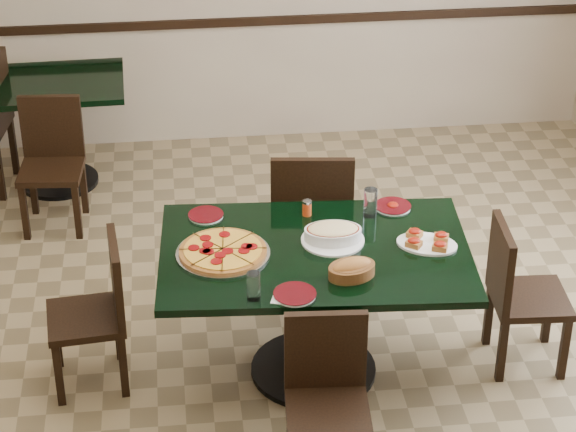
{
  "coord_description": "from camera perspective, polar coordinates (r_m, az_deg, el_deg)",
  "views": [
    {
      "loc": [
        -0.54,
        -4.76,
        3.66
      ],
      "look_at": [
        0.0,
        0.0,
        0.89
      ],
      "focal_mm": 70.0,
      "sensor_mm": 36.0,
      "label": 1
    }
  ],
  "objects": [
    {
      "name": "side_plate_near",
      "position": [
        5.18,
        0.35,
        -4.0
      ],
      "size": [
        0.2,
        0.2,
        0.02
      ],
      "rotation": [
        0.0,
        0.0,
        0.04
      ],
      "color": "silver",
      "rests_on": "main_table"
    },
    {
      "name": "lasagna_casserole",
      "position": [
        5.58,
        2.29,
        -0.89
      ],
      "size": [
        0.32,
        0.32,
        0.09
      ],
      "rotation": [
        0.0,
        0.0,
        -0.05
      ],
      "color": "silver",
      "rests_on": "main_table"
    },
    {
      "name": "napkin_setting",
      "position": [
        5.18,
        -0.01,
        -4.12
      ],
      "size": [
        0.17,
        0.17,
        0.01
      ],
      "rotation": [
        0.0,
        0.0,
        -0.3
      ],
      "color": "white",
      "rests_on": "main_table"
    },
    {
      "name": "floor",
      "position": [
        6.03,
        -0.01,
        -7.34
      ],
      "size": [
        5.5,
        5.5,
        0.0
      ],
      "primitive_type": "plane",
      "color": "olive",
      "rests_on": "ground"
    },
    {
      "name": "back_table",
      "position": [
        7.65,
        -11.92,
        5.14
      ],
      "size": [
        1.0,
        0.74,
        0.75
      ],
      "rotation": [
        0.0,
        0.0,
        0.03
      ],
      "color": "black",
      "rests_on": "floor"
    },
    {
      "name": "side_plate_far_r",
      "position": [
        5.91,
        5.35,
        0.5
      ],
      "size": [
        0.19,
        0.19,
        0.03
      ],
      "rotation": [
        0.0,
        0.0,
        -0.04
      ],
      "color": "silver",
      "rests_on": "main_table"
    },
    {
      "name": "chair_far",
      "position": [
        6.23,
        1.2,
        -0.05
      ],
      "size": [
        0.49,
        0.49,
        0.96
      ],
      "rotation": [
        0.0,
        0.0,
        3.03
      ],
      "color": "black",
      "rests_on": "floor"
    },
    {
      "name": "water_glass_b",
      "position": [
        5.13,
        -1.76,
        -3.58
      ],
      "size": [
        0.06,
        0.06,
        0.14
      ],
      "primitive_type": "cylinder",
      "color": "white",
      "rests_on": "main_table"
    },
    {
      "name": "pepper_shaker",
      "position": [
        5.8,
        0.97,
        0.43
      ],
      "size": [
        0.05,
        0.05,
        0.08
      ],
      "color": "red",
      "rests_on": "main_table"
    },
    {
      "name": "side_plate_far_l",
      "position": [
        5.82,
        -4.2,
        0.04
      ],
      "size": [
        0.18,
        0.18,
        0.02
      ],
      "rotation": [
        0.0,
        0.0,
        0.14
      ],
      "color": "silver",
      "rests_on": "main_table"
    },
    {
      "name": "water_glass_a",
      "position": [
        5.8,
        4.21,
        0.69
      ],
      "size": [
        0.07,
        0.07,
        0.15
      ],
      "primitive_type": "cylinder",
      "color": "white",
      "rests_on": "main_table"
    },
    {
      "name": "main_table",
      "position": [
        5.63,
        1.36,
        -3.3
      ],
      "size": [
        1.59,
        1.08,
        0.75
      ],
      "rotation": [
        0.0,
        0.0,
        -0.06
      ],
      "color": "black",
      "rests_on": "floor"
    },
    {
      "name": "chair_near",
      "position": [
        5.13,
        1.97,
        -8.86
      ],
      "size": [
        0.4,
        0.4,
        0.8
      ],
      "rotation": [
        0.0,
        0.0,
        -0.06
      ],
      "color": "black",
      "rests_on": "floor"
    },
    {
      "name": "room_shell",
      "position": [
        7.12,
        6.72,
        9.35
      ],
      "size": [
        5.5,
        5.5,
        5.5
      ],
      "color": "white",
      "rests_on": "floor"
    },
    {
      "name": "back_chair_near",
      "position": [
        7.22,
        -11.9,
        3.0
      ],
      "size": [
        0.42,
        0.42,
        0.83
      ],
      "rotation": [
        0.0,
        0.0,
        -0.08
      ],
      "color": "black",
      "rests_on": "floor"
    },
    {
      "name": "chair_right",
      "position": [
        5.88,
        11.54,
        -3.66
      ],
      "size": [
        0.4,
        0.4,
        0.82
      ],
      "rotation": [
        0.0,
        0.0,
        1.52
      ],
      "color": "black",
      "rests_on": "floor"
    },
    {
      "name": "bruschetta_platter",
      "position": [
        5.59,
        7.07,
        -1.29
      ],
      "size": [
        0.36,
        0.31,
        0.05
      ],
      "rotation": [
        0.0,
        0.0,
        -0.4
      ],
      "color": "silver",
      "rests_on": "main_table"
    },
    {
      "name": "pepperoni_pizza",
      "position": [
        5.49,
        -3.33,
        -1.8
      ],
      "size": [
        0.46,
        0.46,
        0.04
      ],
      "rotation": [
        0.0,
        0.0,
        -0.08
      ],
      "color": "silver",
      "rests_on": "main_table"
    },
    {
      "name": "chair_left",
      "position": [
        5.72,
        -9.56,
        -4.56
      ],
      "size": [
        0.42,
        0.42,
        0.82
      ],
      "rotation": [
        0.0,
        0.0,
        -1.47
      ],
      "color": "black",
      "rests_on": "floor"
    },
    {
      "name": "bread_basket",
      "position": [
        5.31,
        3.25,
        -2.71
      ],
      "size": [
        0.27,
        0.22,
        0.1
      ],
      "rotation": [
        0.0,
        0.0,
        0.29
      ],
      "color": "brown",
      "rests_on": "main_table"
    }
  ]
}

